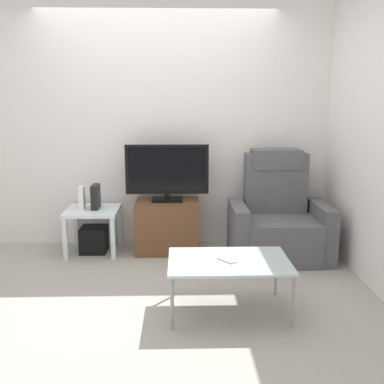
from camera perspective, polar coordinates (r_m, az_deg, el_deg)
name	(u,v)px	position (r m, az deg, el deg)	size (l,w,h in m)	color
ground_plane	(154,280)	(4.02, -4.91, -11.32)	(6.40, 6.40, 0.00)	#9E998E
wall_back	(158,126)	(4.83, -4.42, 8.48)	(6.40, 0.06, 2.60)	silver
wall_side	(375,133)	(4.05, 22.56, 7.02)	(0.06, 4.48, 2.60)	silver
tv_stand	(168,226)	(4.70, -3.17, -4.38)	(0.66, 0.49, 0.53)	brown
television	(167,172)	(4.59, -3.24, 2.65)	(0.86, 0.20, 0.59)	black
recliner_armchair	(278,221)	(4.58, 11.08, -3.66)	(0.98, 0.78, 1.08)	#515156
side_table	(93,216)	(4.72, -12.70, -3.01)	(0.54, 0.54, 0.47)	silver
subwoofer_box	(94,239)	(4.79, -12.56, -5.99)	(0.27, 0.27, 0.27)	black
book_upright	(82,198)	(4.68, -14.05, -0.77)	(0.05, 0.11, 0.24)	white
game_console	(96,197)	(4.68, -12.36, -0.60)	(0.07, 0.20, 0.25)	black
coffee_table	(229,263)	(3.33, 4.78, -9.17)	(0.90, 0.60, 0.41)	#B2C6C1
cell_phone	(227,260)	(3.31, 4.60, -8.76)	(0.07, 0.15, 0.01)	#B7B7BC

